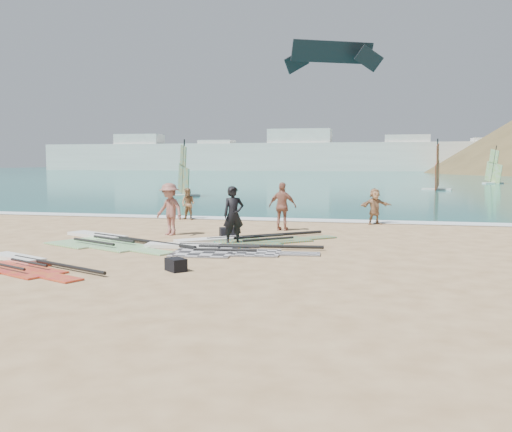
% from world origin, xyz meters
% --- Properties ---
extents(ground, '(300.00, 300.00, 0.00)m').
position_xyz_m(ground, '(0.00, 0.00, 0.00)').
color(ground, tan).
rests_on(ground, ground).
extents(sea, '(300.00, 240.00, 0.06)m').
position_xyz_m(sea, '(0.00, 132.00, 0.00)').
color(sea, '#0C5958').
rests_on(sea, ground).
extents(surf_line, '(300.00, 1.20, 0.04)m').
position_xyz_m(surf_line, '(0.00, 12.30, 0.00)').
color(surf_line, white).
rests_on(surf_line, ground).
extents(far_town, '(160.00, 8.00, 12.00)m').
position_xyz_m(far_town, '(-15.72, 150.00, 4.49)').
color(far_town, white).
rests_on(far_town, ground).
extents(rig_grey, '(5.82, 2.44, 0.20)m').
position_xyz_m(rig_grey, '(0.07, 2.69, 0.05)').
color(rig_grey, '#29292C').
rests_on(rig_grey, ground).
extents(rig_green, '(6.06, 4.38, 0.21)m').
position_xyz_m(rig_green, '(-4.18, 3.67, 0.05)').
color(rig_green, green).
rests_on(rig_green, ground).
extents(rig_orange, '(5.40, 4.50, 0.20)m').
position_xyz_m(rig_orange, '(0.53, 4.89, 0.05)').
color(rig_orange, orange).
rests_on(rig_orange, ground).
extents(rig_red, '(4.69, 3.22, 0.19)m').
position_xyz_m(rig_red, '(-4.17, -1.06, 0.05)').
color(rig_red, red).
rests_on(rig_red, ground).
extents(gear_bag_near, '(0.77, 0.69, 0.40)m').
position_xyz_m(gear_bag_near, '(-0.29, 5.56, 0.20)').
color(gear_bag_near, black).
rests_on(gear_bag_near, ground).
extents(gear_bag_far, '(0.67, 0.65, 0.33)m').
position_xyz_m(gear_bag_far, '(0.10, -0.75, 0.16)').
color(gear_bag_far, black).
rests_on(gear_bag_far, ground).
extents(person_wetsuit, '(0.86, 0.78, 1.98)m').
position_xyz_m(person_wetsuit, '(0.27, 4.22, 0.99)').
color(person_wetsuit, black).
rests_on(person_wetsuit, ground).
extents(beachgoer_left, '(0.85, 0.72, 1.52)m').
position_xyz_m(beachgoer_left, '(-4.00, 11.50, 0.76)').
color(beachgoer_left, '#946E49').
rests_on(beachgoer_left, ground).
extents(beachgoer_mid, '(1.48, 1.22, 1.99)m').
position_xyz_m(beachgoer_mid, '(-2.74, 5.94, 1.00)').
color(beachgoer_mid, '#955A4F').
rests_on(beachgoer_mid, ground).
extents(beachgoer_back, '(1.20, 0.60, 1.97)m').
position_xyz_m(beachgoer_back, '(1.19, 8.37, 0.98)').
color(beachgoer_back, '#A76853').
rests_on(beachgoer_back, ground).
extents(beachgoer_right, '(1.54, 1.16, 1.62)m').
position_xyz_m(beachgoer_right, '(4.79, 11.50, 0.81)').
color(beachgoer_right, tan).
rests_on(beachgoer_right, ground).
extents(windsurfer_left, '(2.44, 2.49, 4.57)m').
position_xyz_m(windsurfer_left, '(-10.46, 28.25, 1.32)').
color(windsurfer_left, white).
rests_on(windsurfer_left, ground).
extents(windsurfer_centre, '(2.84, 3.31, 5.01)m').
position_xyz_m(windsurfer_centre, '(9.90, 43.29, 1.41)').
color(windsurfer_centre, white).
rests_on(windsurfer_centre, ground).
extents(windsurfer_right, '(2.67, 2.85, 4.80)m').
position_xyz_m(windsurfer_right, '(18.02, 61.59, 1.37)').
color(windsurfer_right, white).
rests_on(windsurfer_right, ground).
extents(kitesurf_kite, '(8.07, 4.35, 2.75)m').
position_xyz_m(kitesurf_kite, '(0.24, 37.45, 12.25)').
color(kitesurf_kite, black).
rests_on(kitesurf_kite, ground).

